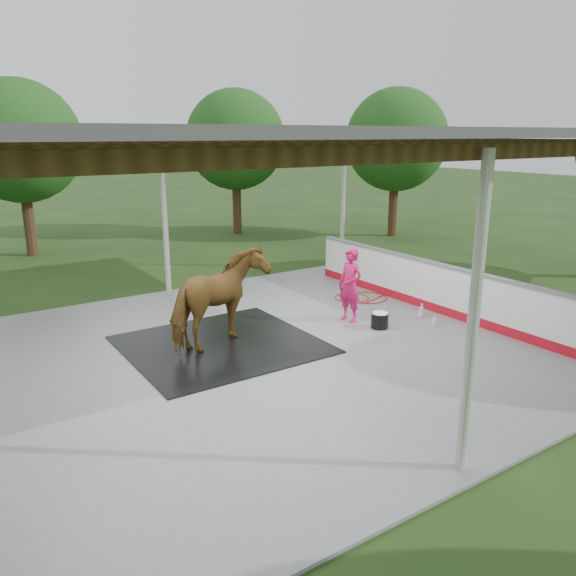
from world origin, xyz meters
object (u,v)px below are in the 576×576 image
wash_bucket (380,320)px  horse (220,299)px  handler (350,285)px  dasher_board (432,287)px

wash_bucket → horse: bearing=163.6°
horse → handler: (3.03, -0.23, -0.13)m
handler → dasher_board: bearing=68.1°
dasher_board → horse: horse is taller
horse → wash_bucket: size_ratio=5.90×
dasher_board → wash_bucket: dasher_board is taller
horse → handler: horse is taller
horse → wash_bucket: 3.49m
wash_bucket → handler: bearing=107.5°
horse → wash_bucket: (3.26, -0.96, -0.77)m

